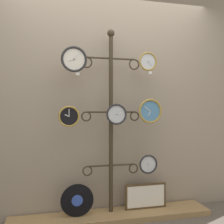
% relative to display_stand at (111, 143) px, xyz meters
% --- Properties ---
extents(shop_wall, '(4.40, 0.04, 2.80)m').
position_rel_display_stand_xyz_m(shop_wall, '(0.00, 0.16, 0.58)').
color(shop_wall, gray).
rests_on(shop_wall, ground_plane).
extents(low_shelf, '(2.20, 0.36, 0.06)m').
position_rel_display_stand_xyz_m(low_shelf, '(0.00, -0.06, -0.79)').
color(low_shelf, '#9E7A4C').
rests_on(low_shelf, ground_plane).
extents(display_stand, '(0.66, 0.36, 2.08)m').
position_rel_display_stand_xyz_m(display_stand, '(0.00, 0.00, 0.00)').
color(display_stand, '#382D1E').
rests_on(display_stand, ground_plane).
extents(clock_top_left, '(0.27, 0.04, 0.27)m').
position_rel_display_stand_xyz_m(clock_top_left, '(-0.41, -0.09, 0.89)').
color(clock_top_left, silver).
extents(clock_top_right, '(0.21, 0.04, 0.21)m').
position_rel_display_stand_xyz_m(clock_top_right, '(0.40, -0.08, 0.90)').
color(clock_top_right, silver).
extents(clock_middle_left, '(0.22, 0.04, 0.22)m').
position_rel_display_stand_xyz_m(clock_middle_left, '(-0.47, -0.11, 0.30)').
color(clock_middle_left, black).
extents(clock_middle_center, '(0.23, 0.04, 0.23)m').
position_rel_display_stand_xyz_m(clock_middle_center, '(0.04, -0.10, 0.32)').
color(clock_middle_center, silver).
extents(clock_middle_right, '(0.27, 0.04, 0.27)m').
position_rel_display_stand_xyz_m(clock_middle_right, '(0.42, -0.10, 0.35)').
color(clock_middle_right, '#4C84B2').
extents(clock_bottom_right, '(0.21, 0.04, 0.21)m').
position_rel_display_stand_xyz_m(clock_bottom_right, '(0.41, -0.08, -0.24)').
color(clock_bottom_right, silver).
extents(vinyl_record, '(0.35, 0.01, 0.35)m').
position_rel_display_stand_xyz_m(vinyl_record, '(-0.38, -0.06, -0.59)').
color(vinyl_record, black).
rests_on(vinyl_record, low_shelf).
extents(picture_frame, '(0.49, 0.02, 0.28)m').
position_rel_display_stand_xyz_m(picture_frame, '(0.41, -0.02, -0.62)').
color(picture_frame, '#4C381E').
rests_on(picture_frame, low_shelf).
extents(price_tag_upper, '(0.04, 0.00, 0.03)m').
position_rel_display_stand_xyz_m(price_tag_upper, '(-0.38, -0.09, 0.74)').
color(price_tag_upper, white).
extents(price_tag_mid, '(0.04, 0.00, 0.03)m').
position_rel_display_stand_xyz_m(price_tag_mid, '(0.43, -0.08, 0.78)').
color(price_tag_mid, white).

